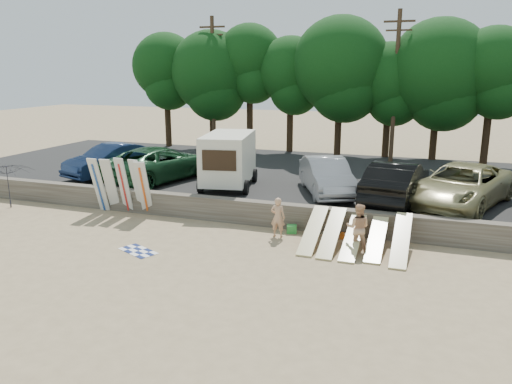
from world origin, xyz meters
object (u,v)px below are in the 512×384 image
car_2 (327,176)px  cooler (292,229)px  car_0 (111,160)px  beachgoer_b (358,228)px  beach_umbrella (10,186)px  car_3 (396,182)px  car_4 (461,185)px  car_1 (159,163)px  beachgoer_a (278,217)px  box_trailer (228,158)px

car_2 → cooler: car_2 is taller
car_0 → beachgoer_b: car_0 is taller
cooler → beach_umbrella: bearing=167.5°
car_3 → car_4: car_3 is taller
beach_umbrella → car_4: bearing=13.2°
beachgoer_b → beach_umbrella: (-16.05, 0.37, 0.18)m
car_0 → car_1: bearing=15.8°
car_2 → car_3: 3.16m
car_3 → beachgoer_b: size_ratio=3.15×
car_1 → beachgoer_a: bearing=163.4°
box_trailer → beach_umbrella: bearing=-165.1°
box_trailer → cooler: bearing=-52.5°
car_2 → beachgoer_a: car_2 is taller
box_trailer → car_3: (7.85, -0.26, -0.56)m
beachgoer_a → car_1: bearing=-31.9°
car_3 → beachgoer_a: bearing=53.3°
car_1 → car_4: car_1 is taller
car_4 → beachgoer_a: (-6.61, -4.46, -0.79)m
cooler → car_2: bearing=66.9°
car_1 → car_4: (14.42, -0.16, -0.01)m
cooler → car_0: bearing=144.2°
car_1 → beach_umbrella: size_ratio=2.72×
car_4 → cooler: car_4 is taller
box_trailer → car_0: size_ratio=0.86×
car_2 → beach_umbrella: car_2 is taller
box_trailer → car_2: box_trailer is taller
box_trailer → car_0: 7.03m
car_0 → beachgoer_a: 11.83m
car_0 → car_4: bearing=16.6°
car_3 → car_4: 2.62m
car_4 → box_trailer: bearing=-157.9°
car_4 → beachgoer_a: car_4 is taller
beachgoer_b → cooler: beachgoer_b is taller
box_trailer → car_3: box_trailer is taller
car_4 → beach_umbrella: car_4 is taller
box_trailer → car_1: (-3.99, 0.30, -0.58)m
car_3 → cooler: car_3 is taller
box_trailer → cooler: 5.96m
car_4 → beach_umbrella: (-19.55, -4.60, -0.52)m
box_trailer → beachgoer_b: 8.56m
car_0 → cooler: bearing=-2.6°
car_1 → car_2: car_1 is taller
beach_umbrella → box_trailer: bearing=26.1°
car_0 → beachgoer_b: bearing=-3.1°
car_4 → beachgoer_b: (-3.50, -4.97, -0.71)m
car_3 → car_4: (2.59, 0.39, -0.03)m
beachgoer_b → cooler: size_ratio=4.53×
car_2 → beachgoer_b: (2.20, -5.12, -0.66)m
car_0 → car_1: size_ratio=0.81×
beachgoer_b → box_trailer: bearing=-38.2°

